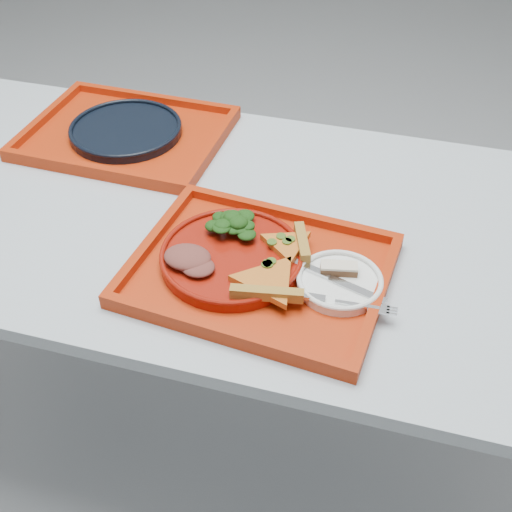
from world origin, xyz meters
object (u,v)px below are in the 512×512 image
(tray_main, at_px, (259,273))
(dinner_plate, at_px, (232,258))
(dessert_bar, at_px, (339,268))
(tray_far, at_px, (127,136))
(navy_plate, at_px, (126,131))

(tray_main, xyz_separation_m, dinner_plate, (-0.05, 0.01, 0.02))
(tray_main, xyz_separation_m, dessert_bar, (0.14, 0.02, 0.03))
(tray_far, bearing_deg, dessert_bar, -29.99)
(tray_far, relative_size, dinner_plate, 1.73)
(dinner_plate, distance_m, dessert_bar, 0.20)
(navy_plate, bearing_deg, dinner_plate, -43.98)
(tray_main, distance_m, dinner_plate, 0.06)
(tray_far, bearing_deg, tray_main, -39.20)
(tray_main, distance_m, navy_plate, 0.57)
(navy_plate, bearing_deg, tray_far, 0.00)
(tray_main, xyz_separation_m, tray_far, (-0.43, 0.37, 0.00))
(tray_far, distance_m, dinner_plate, 0.52)
(tray_main, bearing_deg, navy_plate, 144.55)
(navy_plate, distance_m, dessert_bar, 0.67)
(tray_far, relative_size, dessert_bar, 6.58)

